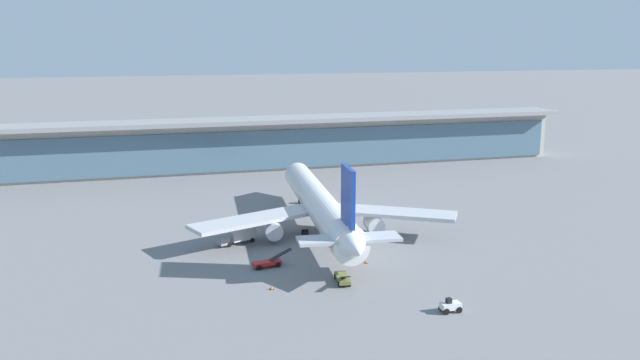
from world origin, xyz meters
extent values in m
plane|color=slate|center=(0.00, 0.00, 0.00)|extent=(1200.00, 1200.00, 0.00)
cylinder|color=white|center=(-2.92, 7.57, 5.62)|extent=(10.71, 56.51, 5.93)
cone|color=white|center=(-0.31, 37.94, 5.62)|extent=(6.24, 5.81, 5.81)
cone|color=white|center=(-5.50, -22.50, 6.21)|extent=(5.87, 6.95, 5.33)
cube|color=black|center=(-0.60, 34.56, 6.66)|extent=(4.64, 2.82, 0.72)
cube|color=#B7BABF|center=(-16.09, 3.52, 4.58)|extent=(26.19, 15.30, 0.72)
cube|color=#B7BABF|center=(9.37, 1.34, 4.58)|extent=(25.28, 18.73, 0.72)
cylinder|color=silver|center=(-13.08, 2.67, 2.54)|extent=(3.63, 4.56, 3.27)
cylinder|color=silver|center=(6.26, 1.01, 2.54)|extent=(3.63, 4.56, 3.27)
cube|color=#193899|center=(-5.06, -17.37, 13.18)|extent=(1.32, 7.19, 9.20)
cube|color=#B7BABF|center=(-5.15, -18.39, 6.51)|extent=(16.68, 5.88, 0.51)
cylinder|color=black|center=(-6.44, 4.80, 0.72)|extent=(1.34, 1.53, 1.43)
cylinder|color=black|center=(0.08, 4.24, 0.72)|extent=(1.34, 1.53, 1.43)
cylinder|color=black|center=(-0.99, 29.97, 0.72)|extent=(1.34, 1.53, 1.43)
cube|color=silver|center=(-0.62, -4.34, 0.75)|extent=(4.19, 4.98, 0.60)
cube|color=black|center=(0.74, -2.33, 1.84)|extent=(2.97, 3.78, 1.72)
cylinder|color=black|center=(-0.36, -2.49, 0.45)|extent=(0.74, 0.90, 0.90)
cylinder|color=black|center=(1.00, -3.42, 0.45)|extent=(0.74, 0.90, 0.90)
cylinder|color=black|center=(-2.25, -5.27, 0.45)|extent=(0.74, 0.90, 0.90)
cylinder|color=black|center=(-0.88, -6.20, 0.45)|extent=(0.74, 0.90, 0.90)
cube|color=gray|center=(-22.51, 2.91, 1.20)|extent=(2.51, 2.79, 1.50)
cube|color=black|center=(-23.26, 2.62, 1.50)|extent=(0.85, 1.98, 0.70)
cube|color=silver|center=(-18.68, 4.38, 1.85)|extent=(5.12, 3.80, 2.50)
cylinder|color=black|center=(-21.38, 2.21, 0.45)|extent=(0.94, 0.58, 0.90)
cylinder|color=black|center=(-22.14, 4.18, 0.45)|extent=(0.94, 0.58, 0.90)
cylinder|color=black|center=(-16.90, 3.93, 0.45)|extent=(0.94, 0.58, 0.90)
cylinder|color=black|center=(-17.66, 5.90, 0.45)|extent=(0.94, 0.58, 0.90)
cube|color=#B21E1E|center=(-16.80, -10.12, 0.75)|extent=(5.04, 2.60, 0.60)
cube|color=black|center=(-14.41, -9.70, 1.84)|extent=(4.05, 1.56, 1.72)
cylinder|color=black|center=(-15.29, -9.01, 0.45)|extent=(0.93, 0.43, 0.90)
cylinder|color=black|center=(-15.00, -10.64, 0.45)|extent=(0.93, 0.43, 0.90)
cylinder|color=black|center=(-18.60, -9.59, 0.45)|extent=(0.93, 0.43, 0.90)
cylinder|color=black|center=(-18.31, -11.22, 0.45)|extent=(0.93, 0.43, 0.90)
cube|color=olive|center=(-6.74, -20.13, 0.75)|extent=(2.37, 4.98, 0.60)
cube|color=black|center=(-7.03, -22.54, 1.84)|extent=(1.37, 4.03, 1.72)
cylinder|color=black|center=(-6.12, -21.89, 0.45)|extent=(0.39, 0.93, 0.90)
cylinder|color=black|center=(-7.76, -21.69, 0.45)|extent=(0.39, 0.93, 0.90)
cylinder|color=black|center=(-5.71, -18.56, 0.45)|extent=(0.39, 0.93, 0.90)
cylinder|color=black|center=(-7.36, -18.36, 0.45)|extent=(0.39, 0.93, 0.90)
cube|color=silver|center=(4.46, -34.66, 0.90)|extent=(2.83, 1.56, 0.90)
cube|color=black|center=(4.16, -34.67, 1.70)|extent=(0.71, 0.71, 0.70)
cylinder|color=black|center=(5.42, -33.93, 0.45)|extent=(0.91, 0.30, 0.90)
cylinder|color=black|center=(5.45, -35.36, 0.45)|extent=(0.91, 0.30, 0.90)
cylinder|color=black|center=(3.46, -33.97, 0.45)|extent=(0.91, 0.30, 0.90)
cylinder|color=black|center=(3.49, -35.40, 0.45)|extent=(0.91, 0.30, 0.90)
cube|color=#B2ADA3|center=(0.00, 72.79, 7.00)|extent=(180.00, 8.00, 14.00)
cube|color=slate|center=(0.00, 68.49, 6.30)|extent=(176.40, 0.50, 11.20)
cube|color=gray|center=(0.00, 70.79, 14.60)|extent=(183.60, 12.80, 1.20)
cone|color=orange|center=(-0.18, -12.67, 0.35)|extent=(0.44, 0.44, 0.70)
cube|color=black|center=(-0.18, -12.67, 0.02)|extent=(0.62, 0.62, 0.04)
cone|color=orange|center=(-17.95, -19.91, 0.35)|extent=(0.44, 0.44, 0.70)
cube|color=black|center=(-17.95, -19.91, 0.02)|extent=(0.62, 0.62, 0.04)
camera|label=1|loc=(-35.37, -110.12, 37.03)|focal=36.00mm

